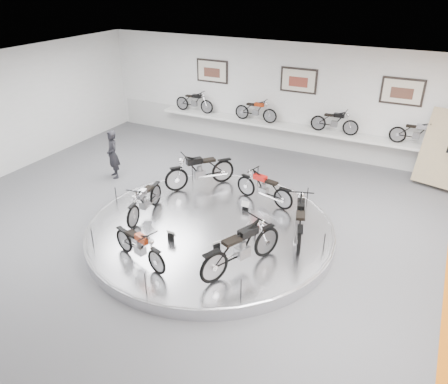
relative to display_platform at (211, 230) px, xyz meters
The scene contains 21 objects.
floor 0.34m from the display_platform, 90.00° to the right, with size 16.00×16.00×0.00m, color #515153.
ceiling 3.86m from the display_platform, 90.00° to the right, with size 16.00×16.00×0.00m, color white.
wall_back 6.95m from the display_platform, 90.00° to the left, with size 16.00×16.00×0.00m, color silver.
dado_band 6.69m from the display_platform, 90.00° to the left, with size 15.68×0.04×1.10m, color #BCBCBA.
display_platform is the anchor object (origin of this frame).
platform_rim 0.12m from the display_platform, ahead, with size 6.40×6.40×0.10m, color #B2B2BA.
shelf 6.46m from the display_platform, 90.00° to the left, with size 11.00×0.55×0.10m, color silver.
poster_left 7.94m from the display_platform, 117.72° to the left, with size 1.35×0.06×0.88m, color beige.
poster_center 7.13m from the display_platform, 90.00° to the left, with size 1.35×0.06×0.88m, color beige.
poster_right 7.94m from the display_platform, 62.28° to the left, with size 1.35×0.06×0.88m, color beige.
shelf_bike_a 7.76m from the display_platform, 123.27° to the left, with size 1.22×0.42×0.73m, color black, non-canonical shape.
shelf_bike_b 6.69m from the display_platform, 103.19° to the left, with size 1.22×0.42×0.73m, color maroon, non-canonical shape.
shelf_bike_c 6.69m from the display_platform, 76.81° to the left, with size 1.22×0.42×0.73m, color black, non-canonical shape.
shelf_bike_d 7.76m from the display_platform, 56.73° to the left, with size 1.22×0.42×0.73m, color #A7A6AA, non-canonical shape.
bike_a 2.37m from the display_platform, 12.05° to the left, with size 1.79×0.63×1.05m, color black, non-canonical shape.
bike_b 2.04m from the display_platform, 66.97° to the left, with size 1.60×0.56×0.94m, color red, non-canonical shape.
bike_c 2.40m from the display_platform, 126.17° to the left, with size 1.89×0.67×1.11m, color black, non-canonical shape.
bike_d 1.93m from the display_platform, 168.68° to the right, with size 1.60×0.56×0.94m, color #A7A6AA, non-canonical shape.
bike_e 2.30m from the display_platform, 106.91° to the right, with size 1.51×0.53×0.89m, color maroon, non-canonical shape.
bike_f 2.10m from the display_platform, 41.21° to the right, with size 1.92×0.68×1.13m, color black, non-canonical shape.
visitor 4.94m from the display_platform, 159.42° to the left, with size 0.59×0.39×1.62m, color black.
Camera 1 is at (4.71, -8.20, 6.24)m, focal length 35.00 mm.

